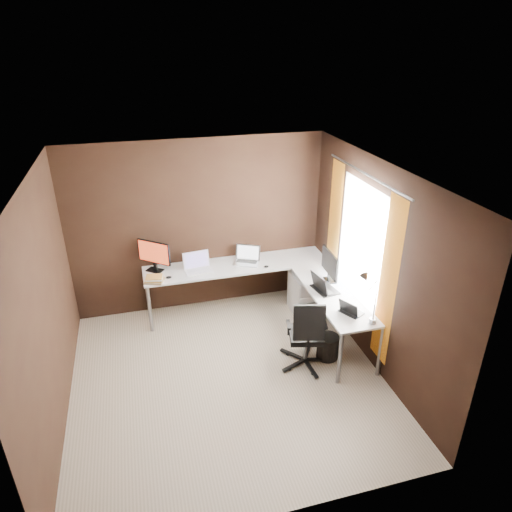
# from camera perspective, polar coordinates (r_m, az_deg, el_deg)

# --- Properties ---
(room) EXTENTS (3.60, 3.60, 2.50)m
(room) POSITION_cam_1_polar(r_m,az_deg,el_deg) (5.05, -0.28, -2.86)
(room) COLOR #B8A78F
(room) RESTS_ON ground
(desk) EXTENTS (2.65, 2.25, 0.73)m
(desk) POSITION_cam_1_polar(r_m,az_deg,el_deg) (6.28, 1.84, -2.93)
(desk) COLOR white
(desk) RESTS_ON ground
(drawer_pedestal) EXTENTS (0.42, 0.50, 0.60)m
(drawer_pedestal) POSITION_cam_1_polar(r_m,az_deg,el_deg) (6.73, 6.31, -4.66)
(drawer_pedestal) COLOR white
(drawer_pedestal) RESTS_ON ground
(monitor_left) EXTENTS (0.41, 0.34, 0.44)m
(monitor_left) POSITION_cam_1_polar(r_m,az_deg,el_deg) (6.45, -12.63, 0.22)
(monitor_left) COLOR black
(monitor_left) RESTS_ON desk
(monitor_right) EXTENTS (0.13, 0.52, 0.43)m
(monitor_right) POSITION_cam_1_polar(r_m,az_deg,el_deg) (6.10, 9.23, -1.08)
(monitor_right) COLOR black
(monitor_right) RESTS_ON desk
(laptop_white) EXTENTS (0.40, 0.30, 0.25)m
(laptop_white) POSITION_cam_1_polar(r_m,az_deg,el_deg) (6.44, -7.31, -1.29)
(laptop_white) COLOR white
(laptop_white) RESTS_ON desk
(laptop_silver) EXTENTS (0.44, 0.39, 0.24)m
(laptop_silver) POSITION_cam_1_polar(r_m,az_deg,el_deg) (6.61, -1.13, -0.35)
(laptop_silver) COLOR silver
(laptop_silver) RESTS_ON desk
(laptop_black_big) EXTENTS (0.31, 0.39, 0.24)m
(laptop_black_big) POSITION_cam_1_polar(r_m,az_deg,el_deg) (5.95, 8.36, -3.86)
(laptop_black_big) COLOR black
(laptop_black_big) RESTS_ON desk
(laptop_black_small) EXTENTS (0.29, 0.32, 0.18)m
(laptop_black_small) POSITION_cam_1_polar(r_m,az_deg,el_deg) (5.54, 11.69, -6.68)
(laptop_black_small) COLOR black
(laptop_black_small) RESTS_ON desk
(book_stack) EXTENTS (0.30, 0.27, 0.08)m
(book_stack) POSITION_cam_1_polar(r_m,az_deg,el_deg) (6.25, -12.61, -2.84)
(book_stack) COLOR #A48658
(book_stack) RESTS_ON desk
(mouse_left) EXTENTS (0.09, 0.07, 0.03)m
(mouse_left) POSITION_cam_1_polar(r_m,az_deg,el_deg) (6.30, -10.87, -2.64)
(mouse_left) COLOR black
(mouse_left) RESTS_ON desk
(mouse_corner) EXTENTS (0.08, 0.06, 0.03)m
(mouse_corner) POSITION_cam_1_polar(r_m,az_deg,el_deg) (6.47, 1.28, -1.33)
(mouse_corner) COLOR black
(mouse_corner) RESTS_ON desk
(desk_lamp) EXTENTS (0.20, 0.23, 0.62)m
(desk_lamp) POSITION_cam_1_polar(r_m,az_deg,el_deg) (5.27, 13.84, -4.36)
(desk_lamp) COLOR slate
(desk_lamp) RESTS_ON desk
(office_chair) EXTENTS (0.53, 0.55, 0.94)m
(office_chair) POSITION_cam_1_polar(r_m,az_deg,el_deg) (5.73, 6.25, -11.08)
(office_chair) COLOR black
(office_chair) RESTS_ON ground
(wastebasket) EXTENTS (0.36, 0.36, 0.32)m
(wastebasket) POSITION_cam_1_polar(r_m,az_deg,el_deg) (5.94, 8.94, -11.14)
(wastebasket) COLOR black
(wastebasket) RESTS_ON ground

